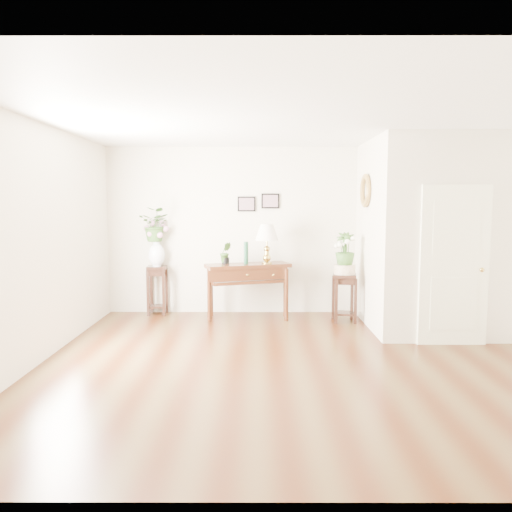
{
  "coord_description": "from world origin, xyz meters",
  "views": [
    {
      "loc": [
        -0.47,
        -5.68,
        1.86
      ],
      "look_at": [
        -0.49,
        1.3,
        1.12
      ],
      "focal_mm": 35.0,
      "sensor_mm": 36.0,
      "label": 1
    }
  ],
  "objects_px": {
    "table_lamp": "(267,242)",
    "plant_stand_a": "(157,290)",
    "plant_stand_b": "(344,298)",
    "console_table": "(248,291)"
  },
  "relations": [
    {
      "from": "table_lamp",
      "to": "plant_stand_a",
      "type": "xyz_separation_m",
      "value": [
        -1.83,
        0.31,
        -0.84
      ]
    },
    {
      "from": "console_table",
      "to": "plant_stand_a",
      "type": "distance_m",
      "value": 1.56
    },
    {
      "from": "plant_stand_a",
      "to": "console_table",
      "type": "bearing_deg",
      "value": -11.49
    },
    {
      "from": "table_lamp",
      "to": "plant_stand_b",
      "type": "bearing_deg",
      "value": -9.51
    },
    {
      "from": "console_table",
      "to": "plant_stand_a",
      "type": "height_order",
      "value": "console_table"
    },
    {
      "from": "console_table",
      "to": "table_lamp",
      "type": "height_order",
      "value": "table_lamp"
    },
    {
      "from": "plant_stand_a",
      "to": "plant_stand_b",
      "type": "relative_size",
      "value": 1.08
    },
    {
      "from": "plant_stand_b",
      "to": "plant_stand_a",
      "type": "bearing_deg",
      "value": 170.42
    },
    {
      "from": "plant_stand_a",
      "to": "plant_stand_b",
      "type": "bearing_deg",
      "value": -9.58
    },
    {
      "from": "table_lamp",
      "to": "plant_stand_a",
      "type": "relative_size",
      "value": 0.79
    }
  ]
}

